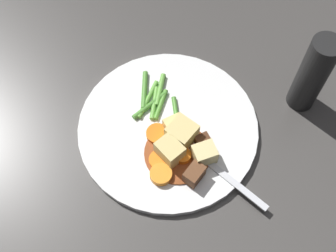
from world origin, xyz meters
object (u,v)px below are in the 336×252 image
Objects in this scene: meat_chunk_0 at (194,174)px; potato_chunk_3 at (204,154)px; carrot_slice_4 at (183,156)px; meat_chunk_1 at (203,142)px; carrot_slice_2 at (174,145)px; carrot_slice_1 at (161,174)px; fork at (217,169)px; dinner_plate at (168,128)px; potato_chunk_1 at (168,151)px; pepper_mill at (312,75)px; carrot_slice_3 at (157,134)px; potato_chunk_0 at (182,133)px; carrot_slice_0 at (159,160)px; potato_chunk_2 at (175,127)px.

potato_chunk_3 is at bearing 150.35° from meat_chunk_0.
carrot_slice_4 is 0.04m from meat_chunk_1.
carrot_slice_2 is at bearing -153.27° from meat_chunk_0.
carrot_slice_2 is (-0.05, 0.02, 0.00)m from carrot_slice_1.
fork is (0.04, 0.06, -0.00)m from carrot_slice_2.
meat_chunk_0 is at bearing 23.56° from carrot_slice_4.
fork is at bearing 41.68° from dinner_plate.
pepper_mill is (-0.10, 0.23, 0.04)m from potato_chunk_1.
carrot_slice_2 is at bearing 51.36° from carrot_slice_3.
potato_chunk_0 is (-0.06, 0.03, 0.01)m from carrot_slice_1.
pepper_mill reaches higher than carrot_slice_0.
dinner_plate is at bearing -159.09° from meat_chunk_0.
carrot_slice_3 is at bearing -101.41° from potato_chunk_0.
dinner_plate is at bearing 132.06° from carrot_slice_3.
meat_chunk_1 is (0.04, 0.05, 0.02)m from dinner_plate.
carrot_slice_3 is 1.59× the size of meat_chunk_1.
potato_chunk_0 is at bearing 179.62° from carrot_slice_4.
potato_chunk_0 is 1.36× the size of potato_chunk_2.
carrot_slice_1 is 0.07m from potato_chunk_0.
potato_chunk_1 is (-0.00, -0.02, 0.01)m from carrot_slice_4.
meat_chunk_0 is (0.05, 0.03, 0.01)m from carrot_slice_2.
carrot_slice_3 is at bearing -75.92° from pepper_mill.
carrot_slice_1 is 1.55× the size of meat_chunk_1.
meat_chunk_0 reaches higher than fork.
potato_chunk_3 is (0.05, 0.04, 0.00)m from potato_chunk_2.
potato_chunk_1 reaches higher than dinner_plate.
carrot_slice_0 is at bearing -43.82° from carrot_slice_2.
potato_chunk_1 is 1.35× the size of potato_chunk_2.
carrot_slice_3 is 0.09m from meat_chunk_0.
dinner_plate is 0.08m from potato_chunk_3.
carrot_slice_3 is 0.04m from potato_chunk_0.
fork is 0.90× the size of pepper_mill.
potato_chunk_0 is 0.29× the size of fork.
carrot_slice_2 is at bearing -116.89° from potato_chunk_3.
carrot_slice_0 is 0.09m from fork.
meat_chunk_1 is at bearing 91.86° from carrot_slice_2.
potato_chunk_3 is 0.02m from meat_chunk_1.
potato_chunk_2 reaches higher than carrot_slice_1.
carrot_slice_3 is at bearing -125.39° from fork.
dinner_plate is 0.04m from carrot_slice_2.
potato_chunk_3 is 1.56× the size of meat_chunk_1.
potato_chunk_3 is (0.00, 0.03, 0.01)m from carrot_slice_4.
potato_chunk_0 is at bearing 135.90° from carrot_slice_0.
meat_chunk_1 is 0.05m from fork.
fork is (0.02, 0.05, -0.00)m from carrot_slice_4.
carrot_slice_1 is 0.86× the size of potato_chunk_0.
potato_chunk_1 is at bearing -3.02° from dinner_plate.
carrot_slice_2 is at bearing -148.41° from carrot_slice_4.
carrot_slice_1 is 0.23× the size of pepper_mill.
potato_chunk_3 is at bearing 83.87° from potato_chunk_1.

